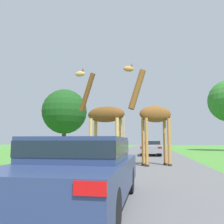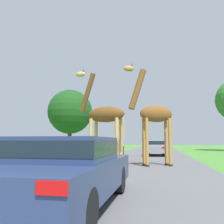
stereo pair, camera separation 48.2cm
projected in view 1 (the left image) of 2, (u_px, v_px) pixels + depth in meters
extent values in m
cube|color=#5B5B5E|center=(146.00, 151.00, 28.67)|extent=(6.74, 120.00, 0.00)
cylinder|color=tan|center=(91.00, 142.00, 11.69)|extent=(0.17, 0.17, 2.38)
cylinder|color=#2D2319|center=(90.00, 166.00, 11.56)|extent=(0.23, 0.23, 0.10)
cylinder|color=tan|center=(96.00, 142.00, 12.29)|extent=(0.17, 0.17, 2.38)
cylinder|color=#2D2319|center=(95.00, 165.00, 12.15)|extent=(0.23, 0.23, 0.10)
cylinder|color=tan|center=(117.00, 143.00, 11.26)|extent=(0.17, 0.17, 2.38)
cylinder|color=#2D2319|center=(117.00, 167.00, 11.12)|extent=(0.23, 0.23, 0.10)
cylinder|color=tan|center=(121.00, 142.00, 11.86)|extent=(0.17, 0.17, 2.38)
cylinder|color=#2D2319|center=(121.00, 166.00, 11.72)|extent=(0.23, 0.23, 0.10)
ellipsoid|color=brown|center=(106.00, 114.00, 11.95)|extent=(2.05, 1.05, 0.80)
cylinder|color=brown|center=(87.00, 92.00, 12.43)|extent=(0.92, 0.40, 2.05)
ellipsoid|color=tan|center=(80.00, 74.00, 12.69)|extent=(0.59, 0.33, 0.30)
cylinder|color=tan|center=(124.00, 127.00, 11.57)|extent=(0.06, 0.06, 1.31)
cone|color=brown|center=(82.00, 69.00, 12.60)|extent=(0.07, 0.07, 0.16)
cone|color=brown|center=(83.00, 70.00, 12.72)|extent=(0.07, 0.07, 0.16)
cylinder|color=#B77F3D|center=(147.00, 142.00, 11.90)|extent=(0.16, 0.16, 2.43)
cylinder|color=#2D2319|center=(147.00, 166.00, 11.76)|extent=(0.21, 0.21, 0.10)
cylinder|color=#B77F3D|center=(143.00, 142.00, 12.41)|extent=(0.16, 0.16, 2.43)
cylinder|color=#2D2319|center=(143.00, 164.00, 12.27)|extent=(0.21, 0.21, 0.10)
cylinder|color=#B77F3D|center=(169.00, 142.00, 12.15)|extent=(0.16, 0.16, 2.43)
cylinder|color=#2D2319|center=(170.00, 165.00, 12.01)|extent=(0.21, 0.21, 0.10)
cylinder|color=#B77F3D|center=(165.00, 142.00, 12.66)|extent=(0.16, 0.16, 2.43)
cylinder|color=#2D2319|center=(165.00, 164.00, 12.52)|extent=(0.21, 0.21, 0.10)
ellipsoid|color=brown|center=(155.00, 114.00, 12.46)|extent=(1.85, 1.21, 0.87)
cylinder|color=brown|center=(137.00, 89.00, 12.41)|extent=(1.03, 0.65, 2.18)
ellipsoid|color=#B77F3D|center=(129.00, 69.00, 12.45)|extent=(0.61, 0.43, 0.30)
cylinder|color=#B77F3D|center=(170.00, 127.00, 12.55)|extent=(0.06, 0.06, 1.33)
cone|color=brown|center=(132.00, 64.00, 12.45)|extent=(0.07, 0.07, 0.16)
cone|color=brown|center=(131.00, 65.00, 12.58)|extent=(0.07, 0.07, 0.16)
cube|color=navy|center=(80.00, 176.00, 4.66)|extent=(1.91, 4.47, 0.60)
cube|color=navy|center=(80.00, 149.00, 4.72)|extent=(1.72, 2.01, 0.46)
cube|color=#19232D|center=(80.00, 148.00, 4.72)|extent=(1.74, 2.03, 0.28)
cube|color=red|center=(90.00, 188.00, 2.36)|extent=(0.34, 0.03, 0.14)
cylinder|color=black|center=(66.00, 178.00, 6.06)|extent=(0.38, 0.64, 0.64)
cylinder|color=black|center=(126.00, 179.00, 5.82)|extent=(0.38, 0.64, 0.64)
cylinder|color=black|center=(1.00, 206.00, 3.43)|extent=(0.38, 0.64, 0.64)
cylinder|color=black|center=(105.00, 211.00, 3.19)|extent=(0.38, 0.64, 0.64)
cube|color=gray|center=(151.00, 149.00, 21.09)|extent=(1.73, 4.29, 0.55)
cube|color=gray|center=(151.00, 143.00, 21.15)|extent=(1.56, 1.93, 0.51)
cube|color=#19232D|center=(151.00, 143.00, 21.16)|extent=(1.57, 1.95, 0.31)
cube|color=red|center=(142.00, 147.00, 19.11)|extent=(0.31, 0.03, 0.13)
cube|color=red|center=(160.00, 147.00, 18.89)|extent=(0.31, 0.03, 0.13)
cylinder|color=black|center=(144.00, 151.00, 22.43)|extent=(0.35, 0.66, 0.66)
cylinder|color=black|center=(158.00, 151.00, 22.21)|extent=(0.35, 0.66, 0.66)
cylinder|color=black|center=(143.00, 152.00, 19.91)|extent=(0.35, 0.66, 0.66)
cylinder|color=black|center=(159.00, 152.00, 19.69)|extent=(0.35, 0.66, 0.66)
cube|color=#561914|center=(102.00, 151.00, 15.47)|extent=(1.89, 4.47, 0.62)
cube|color=#561914|center=(102.00, 143.00, 15.54)|extent=(1.70, 2.01, 0.49)
cube|color=#19232D|center=(102.00, 142.00, 15.54)|extent=(1.72, 2.03, 0.29)
cube|color=red|center=(81.00, 149.00, 13.42)|extent=(0.34, 0.03, 0.15)
cube|color=red|center=(108.00, 149.00, 13.18)|extent=(0.34, 0.03, 0.15)
cylinder|color=black|center=(96.00, 154.00, 16.87)|extent=(0.38, 0.65, 0.65)
cylinder|color=black|center=(117.00, 154.00, 16.63)|extent=(0.38, 0.65, 0.65)
cylinder|color=black|center=(85.00, 157.00, 14.25)|extent=(0.38, 0.65, 0.65)
cylinder|color=black|center=(110.00, 157.00, 14.01)|extent=(0.38, 0.65, 0.65)
cylinder|color=#4C3828|center=(64.00, 135.00, 26.11)|extent=(0.45, 0.45, 3.79)
sphere|color=#194719|center=(65.00, 112.00, 26.43)|extent=(4.96, 4.96, 4.96)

